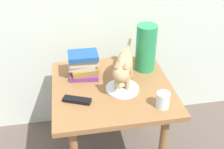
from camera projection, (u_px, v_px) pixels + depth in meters
side_table at (112, 98)px, 1.67m from camera, size 0.68×0.66×0.58m
plate at (122, 89)px, 1.59m from camera, size 0.19×0.19×0.01m
bread_roll at (121, 83)px, 1.58m from camera, size 0.09×0.08×0.05m
cat at (124, 65)px, 1.56m from camera, size 0.20×0.46×0.23m
book_stack at (83, 65)px, 1.68m from camera, size 0.18×0.15×0.16m
green_vase at (146, 48)px, 1.71m from camera, size 0.12×0.12×0.29m
candle_jar at (163, 101)px, 1.45m from camera, size 0.07×0.07×0.08m
tv_remote at (77, 100)px, 1.50m from camera, size 0.16×0.10×0.02m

